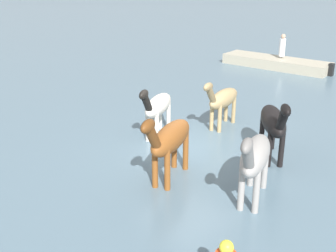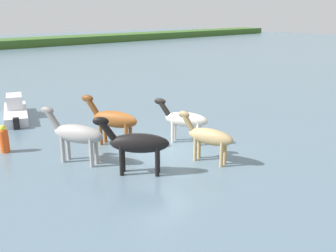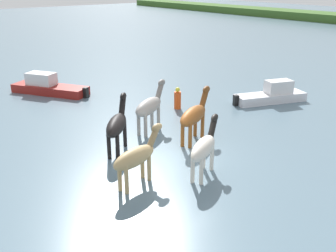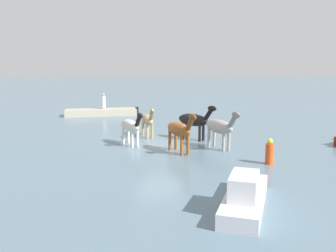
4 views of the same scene
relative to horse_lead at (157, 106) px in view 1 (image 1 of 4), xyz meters
name	(u,v)px [view 1 (image 1 of 4)]	position (x,y,z in m)	size (l,w,h in m)	color
ground_plane	(189,150)	(-1.46, 0.02, -1.03)	(162.18, 162.18, 0.00)	slate
horse_lead	(157,106)	(0.00, 0.00, 0.00)	(1.48, 2.29, 1.87)	silver
horse_mid_herd	(274,122)	(-3.50, -1.29, 0.09)	(2.15, 2.13, 2.04)	black
horse_pinto_flank	(170,139)	(-2.47, 1.73, 0.11)	(1.48, 2.59, 2.07)	brown
horse_gray_outer	(223,99)	(-0.86, -2.18, -0.03)	(0.98, 2.35, 1.82)	tan
horse_dun_straggler	(255,157)	(-4.57, 0.99, 0.10)	(1.57, 2.54, 2.06)	#9E9993
boat_motor_center	(276,64)	(3.11, -11.23, -0.84)	(6.04, 2.53, 0.77)	#B7AD93
person_helmsman_aft	(282,46)	(2.93, -11.40, 0.14)	(0.32, 0.32, 1.19)	silver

